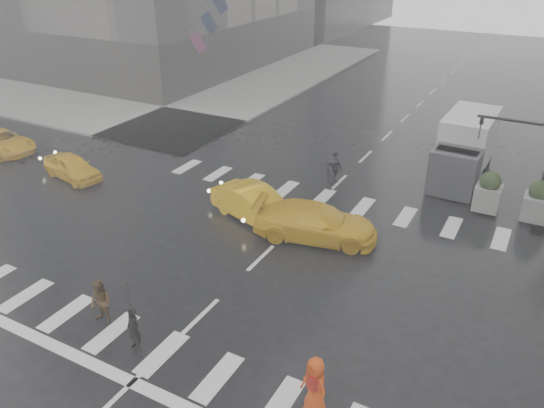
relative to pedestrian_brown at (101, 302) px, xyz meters
The scene contains 16 objects.
ground 6.32m from the pedestrian_brown, 65.67° to the left, with size 120.00×120.00×0.00m, color black.
sidewalk_nw 28.74m from the pedestrian_brown, 126.07° to the left, with size 35.00×35.00×0.15m, color slate.
road_markings 6.32m from the pedestrian_brown, 65.67° to the left, with size 18.00×48.00×0.01m, color silver, non-canonical shape.
planter_west 16.90m from the pedestrian_brown, 55.45° to the left, with size 1.10×1.10×1.80m.
planter_mid 18.11m from the pedestrian_brown, 50.23° to the left, with size 1.10×1.10×1.80m.
flag_cluster 27.68m from the pedestrian_brown, 117.29° to the left, with size 2.87×3.06×4.69m.
pedestrian_black 2.03m from the pedestrian_brown, 14.77° to the right, with size 1.15×1.16×2.43m.
pedestrian_brown is the anchor object (origin of this frame).
pedestrian_orange 7.46m from the pedestrian_brown, ahead, with size 1.01×0.86×1.75m.
pedestrian_far_a 13.82m from the pedestrian_brown, 80.20° to the left, with size 0.96×0.58×1.64m, color black.
pedestrian_far_b 13.07m from the pedestrian_brown, 79.09° to the left, with size 1.10×0.61×1.71m, color black.
taxi_front 12.33m from the pedestrian_brown, 141.24° to the left, with size 1.47×3.65×1.24m, color #EBAE0C.
taxi_mid 8.38m from the pedestrian_brown, 84.05° to the left, with size 1.56×4.46×1.47m, color #EBAE0C.
taxi_rear 8.97m from the pedestrian_brown, 65.06° to the left, with size 2.06×4.47×1.47m, color #EBAE0C.
taxi_far 18.14m from the pedestrian_brown, 152.24° to the left, with size 2.08×4.00×1.25m, color #EBAE0C.
box_truck 18.93m from the pedestrian_brown, 65.49° to the left, with size 2.26×6.01×3.19m.
Camera 1 is at (8.66, -15.05, 11.16)m, focal length 35.00 mm.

